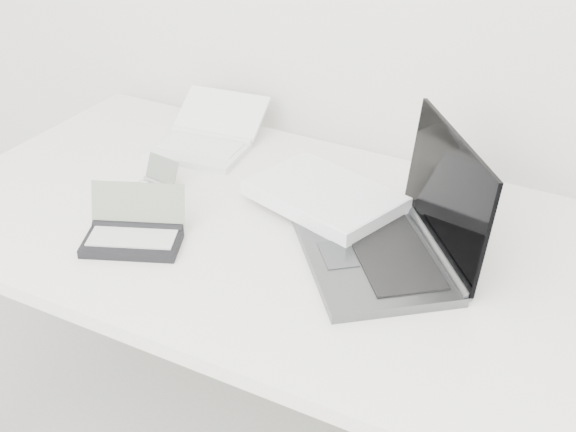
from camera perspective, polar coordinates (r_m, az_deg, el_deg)
The scene contains 5 objects.
desk at distance 1.58m, azimuth 1.65°, elevation -2.93°, with size 1.60×0.80×0.73m.
laptop_large at distance 1.55m, azimuth 5.37°, elevation -0.19°, with size 0.55×0.47×0.24m.
netbook_open_white at distance 1.91m, azimuth -5.92°, elevation 5.42°, with size 0.24×0.29×0.09m.
pda_silver at distance 1.73m, azimuth -9.58°, elevation 2.17°, with size 0.09×0.10×0.07m.
palmtop_charcoal at distance 1.56m, azimuth -10.90°, elevation -1.19°, with size 0.22×0.19×0.10m.
Camera 1 is at (0.59, 0.37, 1.56)m, focal length 50.00 mm.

